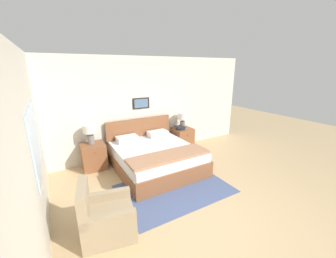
% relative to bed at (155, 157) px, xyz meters
% --- Properties ---
extents(ground_plane, '(16.00, 16.00, 0.00)m').
position_rel_bed_xyz_m(ground_plane, '(0.02, -2.09, -0.29)').
color(ground_plane, tan).
extents(wall_back, '(6.96, 0.09, 2.60)m').
position_rel_bed_xyz_m(wall_back, '(0.02, 1.06, 1.01)').
color(wall_back, beige).
rests_on(wall_back, ground_plane).
extents(wall_left, '(0.08, 5.52, 2.60)m').
position_rel_bed_xyz_m(wall_left, '(-2.28, -0.53, 1.01)').
color(wall_left, beige).
rests_on(wall_left, ground_plane).
extents(area_rug_main, '(2.13, 1.47, 0.01)m').
position_rel_bed_xyz_m(area_rug_main, '(-0.07, -0.98, -0.29)').
color(area_rug_main, '#47567F').
rests_on(area_rug_main, ground_plane).
extents(bed, '(1.79, 1.97, 1.03)m').
position_rel_bed_xyz_m(bed, '(0.00, 0.00, 0.00)').
color(bed, brown).
rests_on(bed, ground_plane).
extents(armchair, '(0.82, 0.77, 0.84)m').
position_rel_bed_xyz_m(armchair, '(-1.54, -1.46, -0.01)').
color(armchair, '#998466').
rests_on(armchair, ground_plane).
extents(nightstand_near_window, '(0.53, 0.51, 0.62)m').
position_rel_bed_xyz_m(nightstand_near_window, '(-1.27, 0.73, 0.02)').
color(nightstand_near_window, brown).
rests_on(nightstand_near_window, ground_plane).
extents(nightstand_by_door, '(0.53, 0.51, 0.62)m').
position_rel_bed_xyz_m(nightstand_by_door, '(1.27, 0.73, 0.02)').
color(nightstand_by_door, brown).
rests_on(nightstand_by_door, ground_plane).
extents(table_lamp_near_window, '(0.29, 0.29, 0.46)m').
position_rel_bed_xyz_m(table_lamp_near_window, '(-1.28, 0.76, 0.63)').
color(table_lamp_near_window, slate).
rests_on(table_lamp_near_window, nightstand_near_window).
extents(table_lamp_by_door, '(0.29, 0.29, 0.46)m').
position_rel_bed_xyz_m(table_lamp_by_door, '(1.27, 0.76, 0.63)').
color(table_lamp_by_door, slate).
rests_on(table_lamp_by_door, nightstand_by_door).
extents(book_thick_bottom, '(0.20, 0.23, 0.04)m').
position_rel_bed_xyz_m(book_thick_bottom, '(1.15, 0.68, 0.35)').
color(book_thick_bottom, '#232328').
rests_on(book_thick_bottom, nightstand_by_door).
extents(book_hardcover_middle, '(0.22, 0.22, 0.03)m').
position_rel_bed_xyz_m(book_hardcover_middle, '(1.15, 0.68, 0.38)').
color(book_hardcover_middle, '#335693').
rests_on(book_hardcover_middle, book_thick_bottom).
extents(book_novel_upper, '(0.22, 0.28, 0.03)m').
position_rel_bed_xyz_m(book_novel_upper, '(1.15, 0.68, 0.41)').
color(book_novel_upper, '#232328').
rests_on(book_novel_upper, book_hardcover_middle).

